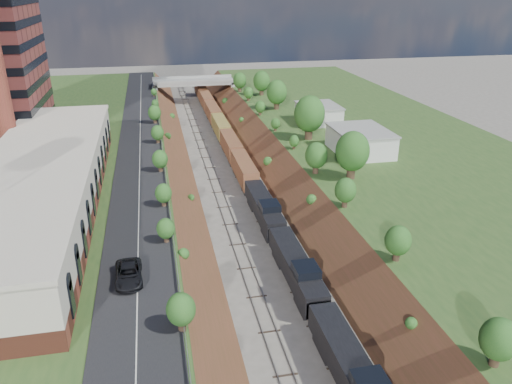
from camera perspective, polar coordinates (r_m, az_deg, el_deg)
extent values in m
cube|color=#2F5121|center=(95.93, -23.47, 2.07)|extent=(44.00, 180.00, 5.00)
cube|color=#2F5121|center=(104.22, 14.73, 4.78)|extent=(44.00, 180.00, 5.00)
cube|color=brown|center=(94.59, -10.14, 1.75)|extent=(10.00, 180.00, 10.00)
cube|color=brown|center=(97.47, 2.87, 2.72)|extent=(10.00, 180.00, 10.00)
cube|color=gray|center=(95.07, -5.09, 2.19)|extent=(1.58, 180.00, 0.18)
cube|color=gray|center=(95.75, -2.00, 2.42)|extent=(1.58, 180.00, 0.18)
cube|color=black|center=(92.97, -13.13, 4.44)|extent=(8.00, 180.00, 0.10)
cube|color=#99999E|center=(92.78, -10.62, 4.93)|extent=(0.06, 171.00, 0.30)
cube|color=brown|center=(73.50, -23.05, -0.88)|extent=(14.00, 62.00, 2.20)
cube|color=beige|center=(72.37, -23.44, 1.48)|extent=(14.00, 62.00, 4.30)
cube|color=beige|center=(71.61, -23.73, 3.27)|extent=(14.30, 62.30, 0.50)
cube|color=gray|center=(153.54, -11.43, 10.92)|extent=(1.50, 8.00, 6.20)
cube|color=gray|center=(155.41, -2.77, 11.47)|extent=(1.50, 8.00, 6.20)
cube|color=gray|center=(153.48, -7.13, 12.37)|extent=(24.00, 8.00, 1.00)
cube|color=gray|center=(149.41, -7.00, 12.41)|extent=(24.00, 0.30, 0.80)
cube|color=gray|center=(157.27, -7.28, 12.90)|extent=(24.00, 0.30, 0.80)
cube|color=silver|center=(92.07, 11.81, 5.65)|extent=(9.00, 12.00, 4.00)
cube|color=silver|center=(111.71, 7.16, 8.82)|extent=(8.00, 10.00, 3.60)
cylinder|color=#473323|center=(79.35, 10.80, 2.45)|extent=(1.30, 1.30, 2.62)
ellipsoid|color=#225C20|center=(78.34, 10.97, 4.61)|extent=(5.25, 5.25, 6.30)
cylinder|color=#473323|center=(55.85, -9.58, -7.28)|extent=(0.66, 0.66, 1.22)
ellipsoid|color=#225C20|center=(55.14, -9.68, -5.96)|extent=(2.45, 2.45, 2.94)
cube|color=black|center=(46.78, 10.92, -19.39)|extent=(2.75, 16.51, 2.55)
cube|color=black|center=(60.00, 4.61, -8.55)|extent=(2.75, 16.51, 2.55)
cube|color=black|center=(74.99, 0.90, -1.77)|extent=(2.75, 16.51, 2.55)
cube|color=brown|center=(124.87, -4.56, 8.39)|extent=(2.75, 88.54, 3.30)
imported|color=black|center=(53.12, -14.34, -9.05)|extent=(2.85, 5.86, 1.61)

